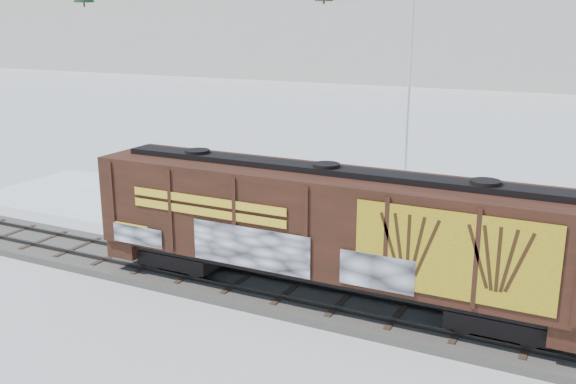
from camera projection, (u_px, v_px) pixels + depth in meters
The scene contains 8 objects.
ground at pixel (241, 288), 23.62m from camera, with size 500.00×500.00×0.00m, color white.
rail_track at pixel (241, 284), 23.58m from camera, with size 50.00×3.40×0.43m.
parking_strip at pixel (323, 230), 30.08m from camera, with size 40.00×8.00×0.03m, color white.
hopper_railcar at pixel (325, 225), 21.40m from camera, with size 16.87×3.06×4.49m.
flagpole at pixel (410, 124), 32.67m from camera, with size 2.30×0.90×11.94m.
car_silver at pixel (214, 208), 30.97m from camera, with size 1.78×4.43×1.51m, color #ACAFB4.
car_white at pixel (284, 210), 30.83m from camera, with size 1.47×4.22×1.39m, color white.
car_dark at pixel (424, 227), 28.51m from camera, with size 1.75×4.32×1.25m, color black.
Camera 1 is at (11.44, -18.76, 9.52)m, focal length 40.00 mm.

